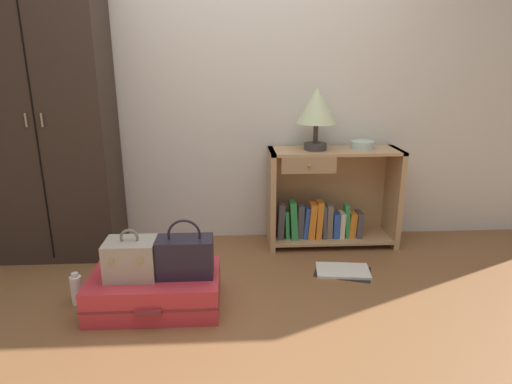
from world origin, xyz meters
TOP-DOWN VIEW (x-y plane):
  - ground_plane at (0.00, 0.00)m, footprint 9.00×9.00m
  - back_wall at (0.00, 1.50)m, footprint 6.40×0.10m
  - wardrobe at (-1.34, 1.20)m, footprint 0.84×0.47m
  - bookshelf at (0.68, 1.26)m, footprint 1.00×0.36m
  - table_lamp at (0.56, 1.25)m, footprint 0.29×0.29m
  - bowl at (0.92, 1.28)m, footprint 0.18×0.18m
  - suitcase_large at (-0.52, 0.38)m, footprint 0.75×0.49m
  - train_case at (-0.64, 0.36)m, footprint 0.28×0.22m
  - handbag at (-0.34, 0.36)m, footprint 0.32×0.17m
  - bottle at (-1.00, 0.44)m, footprint 0.07×0.07m
  - open_book_on_floor at (0.69, 0.75)m, footprint 0.43×0.34m

SIDE VIEW (x-z plane):
  - ground_plane at x=0.00m, z-range 0.00..0.00m
  - open_book_on_floor at x=0.69m, z-range 0.00..0.02m
  - bottle at x=-1.00m, z-range -0.01..0.19m
  - suitcase_large at x=-0.52m, z-range 0.00..0.21m
  - train_case at x=-0.64m, z-range 0.18..0.46m
  - handbag at x=-0.34m, z-range 0.16..0.50m
  - bookshelf at x=0.68m, z-range -0.03..0.73m
  - bowl at x=0.92m, z-range 0.76..0.82m
  - wardrobe at x=-1.34m, z-range 0.00..2.06m
  - table_lamp at x=0.56m, z-range 0.84..1.29m
  - back_wall at x=0.00m, z-range 0.00..2.60m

